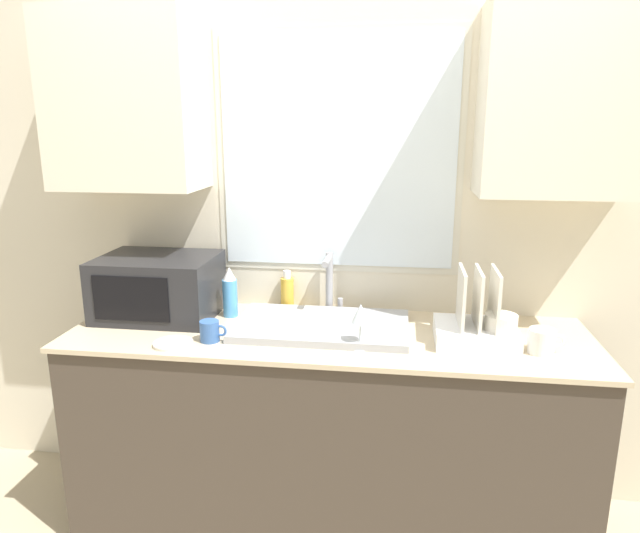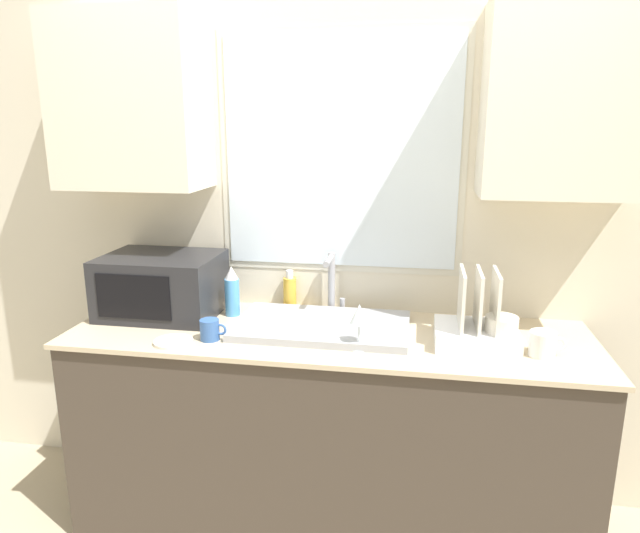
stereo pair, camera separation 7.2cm
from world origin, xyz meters
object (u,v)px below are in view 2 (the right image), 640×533
spray_bottle (232,292)px  soap_bottle (290,291)px  faucet (332,278)px  wine_glass (359,316)px  microwave (162,285)px  dish_rack (479,327)px  mug_near_sink (210,330)px

spray_bottle → soap_bottle: 0.27m
spray_bottle → soap_bottle: (0.22, 0.15, -0.03)m
faucet → wine_glass: faucet is taller
microwave → faucet: bearing=11.4°
dish_rack → mug_near_sink: size_ratio=2.91×
spray_bottle → soap_bottle: size_ratio=1.27×
spray_bottle → soap_bottle: bearing=33.9°
faucet → microwave: size_ratio=0.54×
faucet → spray_bottle: bearing=-164.9°
spray_bottle → mug_near_sink: bearing=-88.5°
spray_bottle → mug_near_sink: 0.31m
dish_rack → mug_near_sink: dish_rack is taller
faucet → dish_rack: size_ratio=0.87×
faucet → mug_near_sink: size_ratio=2.52×
microwave → soap_bottle: microwave is taller
microwave → spray_bottle: size_ratio=2.22×
faucet → soap_bottle: size_ratio=1.53×
dish_rack → spray_bottle: (-1.03, 0.17, 0.03)m
spray_bottle → wine_glass: size_ratio=1.25×
faucet → mug_near_sink: 0.60m
mug_near_sink → wine_glass: bearing=0.0°
faucet → spray_bottle: size_ratio=1.20×
dish_rack → spray_bottle: bearing=170.6°
faucet → soap_bottle: 0.22m
soap_bottle → spray_bottle: bearing=-146.1°
dish_rack → faucet: bearing=155.0°
faucet → spray_bottle: (-0.42, -0.11, -0.05)m
dish_rack → spray_bottle: dish_rack is taller
soap_bottle → faucet: bearing=-10.3°
spray_bottle → wine_glass: spray_bottle is taller
dish_rack → soap_bottle: dish_rack is taller
faucet → microwave: bearing=-168.6°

